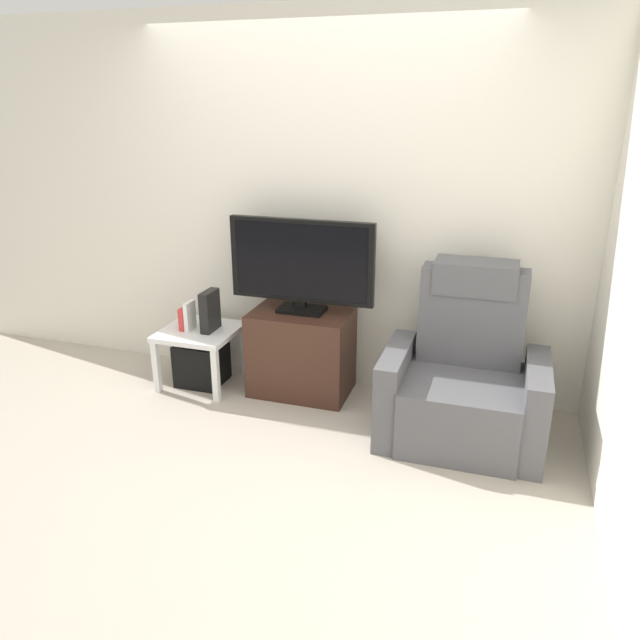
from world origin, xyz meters
The scene contains 10 objects.
ground_plane centered at (0.00, 0.00, 0.00)m, with size 6.40×6.40×0.00m, color #B2A899.
wall_back centered at (0.00, 1.13, 1.30)m, with size 6.40×0.06×2.60m, color silver.
tv_stand centered at (-0.06, 0.84, 0.31)m, with size 0.70×0.46×0.61m.
television centered at (-0.06, 0.86, 0.96)m, with size 1.02×0.20×0.65m.
recliner_armchair centered at (1.11, 0.58, 0.37)m, with size 0.98×0.78×1.08m.
side_table centered at (-0.82, 0.76, 0.36)m, with size 0.54×0.54×0.43m.
subwoofer_box centered at (-0.82, 0.76, 0.16)m, with size 0.32×0.32×0.32m, color black.
book_leftmost centered at (-0.92, 0.74, 0.51)m, with size 0.04×0.13×0.17m, color red.
book_middle centered at (-0.88, 0.74, 0.53)m, with size 0.03×0.13×0.21m, color white.
game_console centered at (-0.73, 0.77, 0.57)m, with size 0.07×0.20×0.30m, color black.
Camera 1 is at (1.28, -2.91, 2.01)m, focal length 33.86 mm.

